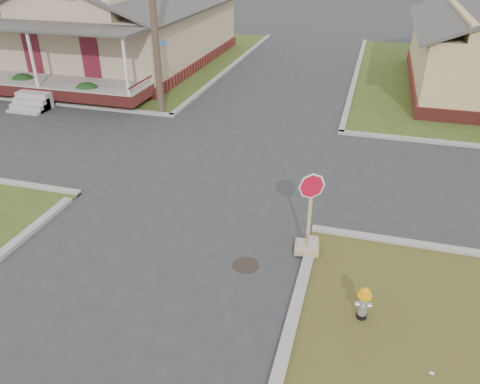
# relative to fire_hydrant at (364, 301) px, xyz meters

# --- Properties ---
(ground) EXTENTS (120.00, 120.00, 0.00)m
(ground) POSITION_rel_fire_hydrant_xyz_m (-4.93, 1.56, -0.47)
(ground) COLOR #2C2C2F
(ground) RESTS_ON ground
(verge_far_left) EXTENTS (19.00, 19.00, 0.05)m
(verge_far_left) POSITION_rel_fire_hydrant_xyz_m (-17.93, 19.56, -0.44)
(verge_far_left) COLOR #344719
(verge_far_left) RESTS_ON ground
(curbs) EXTENTS (80.00, 40.00, 0.12)m
(curbs) POSITION_rel_fire_hydrant_xyz_m (-4.93, 6.56, -0.47)
(curbs) COLOR gray
(curbs) RESTS_ON ground
(manhole) EXTENTS (0.64, 0.64, 0.01)m
(manhole) POSITION_rel_fire_hydrant_xyz_m (-2.73, 1.06, -0.46)
(manhole) COLOR black
(manhole) RESTS_ON ground
(corner_house) EXTENTS (10.10, 15.50, 5.30)m
(corner_house) POSITION_rel_fire_hydrant_xyz_m (-14.93, 18.25, 1.81)
(corner_house) COLOR maroon
(corner_house) RESTS_ON ground
(fire_hydrant) EXTENTS (0.28, 0.28, 0.76)m
(fire_hydrant) POSITION_rel_fire_hydrant_xyz_m (0.00, 0.00, 0.00)
(fire_hydrant) COLOR black
(fire_hydrant) RESTS_ON ground
(stop_sign) EXTENTS (0.60, 0.59, 2.12)m
(stop_sign) POSITION_rel_fire_hydrant_xyz_m (-1.42, 2.00, 0.04)
(stop_sign) COLOR tan
(stop_sign) RESTS_ON ground
(hedge_left) EXTENTS (1.37, 1.12, 1.05)m
(hedge_left) POSITION_rel_fire_hydrant_xyz_m (-16.52, 10.99, 0.11)
(hedge_left) COLOR #143413
(hedge_left) RESTS_ON verge_far_left
(hedge_right) EXTENTS (1.36, 1.11, 1.04)m
(hedge_right) POSITION_rel_fire_hydrant_xyz_m (-12.74, 10.53, 0.10)
(hedge_right) COLOR #143413
(hedge_right) RESTS_ON verge_far_left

